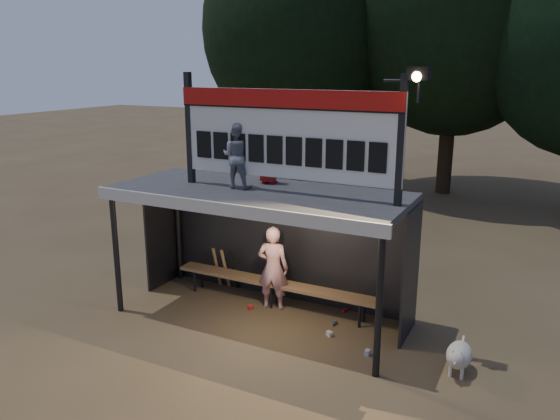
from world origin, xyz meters
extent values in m
plane|color=brown|center=(0.00, 0.00, 0.00)|extent=(80.00, 80.00, 0.00)
imported|color=white|center=(0.03, 0.45, 0.78)|extent=(0.63, 0.48, 1.57)
imported|color=gray|center=(-0.39, -0.01, 2.87)|extent=(0.58, 0.48, 1.09)
imported|color=#A61A19|center=(-0.09, 0.54, 2.76)|extent=(0.45, 0.31, 0.88)
cube|color=#39393C|center=(0.00, 0.00, 2.26)|extent=(5.00, 2.00, 0.12)
cube|color=silver|center=(0.00, -1.02, 2.22)|extent=(5.10, 0.06, 0.20)
cylinder|color=black|center=(-2.40, -0.90, 1.10)|extent=(0.10, 0.10, 2.20)
cylinder|color=black|center=(2.40, -0.90, 1.10)|extent=(0.10, 0.10, 2.20)
cylinder|color=black|center=(-2.40, 0.90, 1.10)|extent=(0.10, 0.10, 2.20)
cylinder|color=black|center=(2.40, 0.90, 1.10)|extent=(0.10, 0.10, 2.20)
cube|color=black|center=(0.00, 1.00, 1.10)|extent=(5.00, 0.04, 2.20)
cube|color=black|center=(-2.50, 0.50, 1.10)|extent=(0.04, 1.00, 2.20)
cube|color=black|center=(2.50, 0.50, 1.10)|extent=(0.04, 1.00, 2.20)
cylinder|color=black|center=(0.00, 1.00, 2.15)|extent=(5.00, 0.06, 0.06)
cube|color=black|center=(-1.35, 0.00, 3.27)|extent=(0.10, 0.10, 1.90)
cube|color=black|center=(2.35, 0.00, 3.27)|extent=(0.10, 0.10, 1.90)
cube|color=silver|center=(0.50, 0.00, 3.27)|extent=(3.80, 0.08, 1.40)
cube|color=#A4100B|center=(0.50, -0.05, 3.83)|extent=(3.80, 0.04, 0.28)
cube|color=black|center=(0.50, -0.06, 3.68)|extent=(3.80, 0.02, 0.03)
cube|color=black|center=(-1.03, -0.05, 3.02)|extent=(0.27, 0.03, 0.45)
cube|color=black|center=(-0.69, -0.05, 3.02)|extent=(0.27, 0.03, 0.45)
cube|color=black|center=(-0.35, -0.05, 3.02)|extent=(0.27, 0.03, 0.45)
cube|color=black|center=(-0.01, -0.05, 3.02)|extent=(0.27, 0.03, 0.45)
cube|color=black|center=(0.33, -0.05, 3.02)|extent=(0.27, 0.03, 0.45)
cube|color=black|center=(0.67, -0.05, 3.02)|extent=(0.27, 0.03, 0.45)
cube|color=black|center=(1.01, -0.05, 3.02)|extent=(0.27, 0.03, 0.45)
cube|color=black|center=(1.35, -0.05, 3.02)|extent=(0.27, 0.03, 0.45)
cube|color=black|center=(1.69, -0.05, 3.02)|extent=(0.27, 0.03, 0.45)
cube|color=black|center=(2.03, -0.05, 3.02)|extent=(0.27, 0.03, 0.45)
cylinder|color=black|center=(2.30, 0.00, 4.12)|extent=(0.50, 0.04, 0.04)
cylinder|color=black|center=(2.55, 0.00, 3.97)|extent=(0.04, 0.04, 0.30)
cube|color=black|center=(2.55, -0.05, 4.22)|extent=(0.30, 0.22, 0.18)
sphere|color=#FFD88C|center=(2.55, -0.14, 4.18)|extent=(0.14, 0.14, 0.14)
cube|color=olive|center=(0.00, 0.55, 0.45)|extent=(4.00, 0.35, 0.06)
cylinder|color=black|center=(-1.70, 0.43, 0.23)|extent=(0.05, 0.05, 0.45)
cylinder|color=black|center=(-1.70, 0.67, 0.23)|extent=(0.05, 0.05, 0.45)
cylinder|color=black|center=(0.00, 0.43, 0.23)|extent=(0.05, 0.05, 0.45)
cylinder|color=black|center=(0.00, 0.67, 0.23)|extent=(0.05, 0.05, 0.45)
cylinder|color=black|center=(1.70, 0.43, 0.23)|extent=(0.05, 0.05, 0.45)
cylinder|color=black|center=(1.70, 0.67, 0.23)|extent=(0.05, 0.05, 0.45)
cylinder|color=black|center=(-4.00, 10.00, 1.87)|extent=(0.50, 0.50, 3.74)
ellipsoid|color=black|center=(-4.00, 10.00, 5.53)|extent=(6.46, 6.46, 7.48)
cylinder|color=#312316|center=(1.00, 11.50, 2.09)|extent=(0.50, 0.50, 4.18)
ellipsoid|color=black|center=(1.00, 11.50, 6.18)|extent=(7.22, 7.22, 8.36)
ellipsoid|color=beige|center=(3.44, -0.25, 0.27)|extent=(0.36, 0.58, 0.36)
sphere|color=beige|center=(3.44, -0.53, 0.36)|extent=(0.22, 0.22, 0.22)
cone|color=beige|center=(3.44, -0.63, 0.34)|extent=(0.10, 0.10, 0.10)
cone|color=beige|center=(3.39, -0.55, 0.46)|extent=(0.06, 0.06, 0.07)
cone|color=silver|center=(3.49, -0.55, 0.46)|extent=(0.06, 0.06, 0.07)
cylinder|color=beige|center=(3.36, -0.43, 0.09)|extent=(0.05, 0.05, 0.18)
cylinder|color=beige|center=(3.52, -0.43, 0.09)|extent=(0.05, 0.05, 0.18)
cylinder|color=beige|center=(3.36, -0.07, 0.09)|extent=(0.05, 0.05, 0.18)
cylinder|color=white|center=(3.52, -0.07, 0.09)|extent=(0.05, 0.05, 0.18)
cylinder|color=silver|center=(3.44, 0.05, 0.34)|extent=(0.04, 0.16, 0.14)
cylinder|color=olive|center=(-1.43, 0.82, 0.43)|extent=(0.09, 0.27, 0.84)
cylinder|color=#A07A4A|center=(-1.23, 0.82, 0.43)|extent=(0.08, 0.30, 0.83)
cylinder|color=black|center=(-1.03, 0.82, 0.43)|extent=(0.07, 0.32, 0.83)
cube|color=red|center=(-0.31, 0.21, 0.04)|extent=(0.11, 0.12, 0.08)
cylinder|color=#A1A1A5|center=(1.28, 0.31, 0.04)|extent=(0.09, 0.13, 0.07)
cube|color=beige|center=(1.36, -0.09, 0.04)|extent=(0.12, 0.10, 0.08)
cylinder|color=#B21E1E|center=(1.27, 0.88, 0.04)|extent=(0.10, 0.14, 0.07)
cube|color=#B2B2B7|center=(2.11, -0.39, 0.04)|extent=(0.07, 0.10, 0.08)
camera|label=1|loc=(4.31, -7.75, 4.33)|focal=35.00mm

